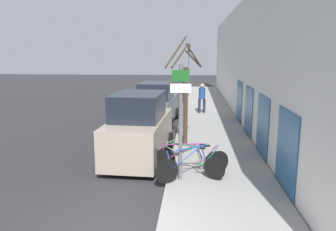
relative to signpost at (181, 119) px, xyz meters
name	(u,v)px	position (x,y,z in m)	size (l,w,h in m)	color
ground_plane	(161,124)	(-1.39, 8.20, -1.96)	(80.00, 80.00, 0.00)	#28282B
sidewalk_curb	(207,114)	(1.21, 11.00, -1.89)	(3.20, 32.00, 0.15)	gray
building_facade	(238,62)	(2.96, 10.92, 1.27)	(0.23, 32.00, 6.50)	silver
signpost	(181,119)	(0.00, 0.00, 0.00)	(0.58, 0.13, 3.33)	#595B60
bicycle_0	(194,165)	(0.38, 0.12, -1.39)	(2.14, 1.28, 0.98)	black
bicycle_1	(189,161)	(0.25, 0.49, -1.41)	(2.07, 1.22, 0.93)	black
bicycle_2	(189,159)	(0.23, 0.66, -1.42)	(2.36, 0.44, 0.93)	black
parked_car_0	(140,129)	(-1.55, 2.29, -0.87)	(2.19, 4.60, 2.41)	gray
parked_car_1	(157,105)	(-1.60, 8.30, -0.94)	(2.22, 4.50, 2.24)	#51565B
pedestrian_near	(202,96)	(0.89, 10.94, -0.78)	(0.46, 0.40, 1.79)	#1E2338
street_tree	(185,97)	(0.04, 3.72, 0.12)	(1.42, 0.97, 4.27)	#3D2D23
traffic_light	(189,62)	(-0.05, 18.94, 1.07)	(0.20, 0.30, 4.50)	#595B60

